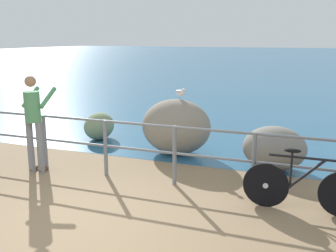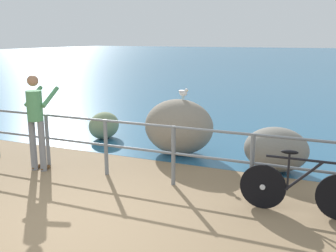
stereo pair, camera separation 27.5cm
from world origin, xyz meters
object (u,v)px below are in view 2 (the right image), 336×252
at_px(breakwater_boulder_main, 179,127).
at_px(breakwater_boulder_left, 104,125).
at_px(breakwater_boulder_right, 276,149).
at_px(seagull, 183,92).
at_px(bicycle, 313,184).
at_px(person_at_railing, 36,118).

distance_m(breakwater_boulder_main, breakwater_boulder_left, 2.22).
xyz_separation_m(breakwater_boulder_right, seagull, (-2.01, 0.43, 0.90)).
xyz_separation_m(breakwater_boulder_left, breakwater_boulder_right, (4.22, -0.81, 0.09)).
distance_m(bicycle, breakwater_boulder_right, 1.89).
relative_size(person_at_railing, breakwater_boulder_left, 1.98).
height_order(person_at_railing, seagull, person_at_railing).
height_order(person_at_railing, breakwater_boulder_left, person_at_railing).
distance_m(breakwater_boulder_main, breakwater_boulder_right, 2.10).
distance_m(person_at_railing, breakwater_boulder_main, 2.87).
bearing_deg(breakwater_boulder_right, bicycle, -67.18).
relative_size(breakwater_boulder_main, breakwater_boulder_left, 1.66).
height_order(bicycle, person_at_railing, person_at_railing).
bearing_deg(breakwater_boulder_left, person_at_railing, -86.79).
xyz_separation_m(bicycle, breakwater_boulder_left, (-4.95, 2.55, -0.14)).
bearing_deg(seagull, bicycle, -4.31).
bearing_deg(person_at_railing, breakwater_boulder_left, -2.17).
xyz_separation_m(breakwater_boulder_main, breakwater_boulder_left, (-2.15, 0.48, -0.26)).
distance_m(bicycle, person_at_railing, 4.84).
height_order(breakwater_boulder_left, seagull, seagull).
relative_size(bicycle, breakwater_boulder_right, 1.44).
bearing_deg(bicycle, breakwater_boulder_right, 112.13).
height_order(bicycle, breakwater_boulder_left, bicycle).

